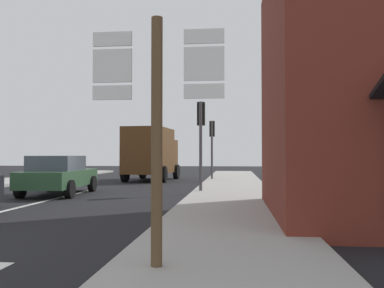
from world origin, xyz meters
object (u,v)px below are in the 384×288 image
object	(u,v)px
delivery_truck	(151,152)
route_sign_post	(157,121)
sedan_far	(59,175)
traffic_light_far_right	(212,137)
traffic_light_near_right	(201,126)

from	to	relation	value
delivery_truck	route_sign_post	distance (m)	19.22
delivery_truck	route_sign_post	bearing A→B (deg)	-78.23
sedan_far	delivery_truck	bearing A→B (deg)	78.90
sedan_far	traffic_light_far_right	xyz separation A→B (m)	(5.32, 8.77, 1.81)
delivery_truck	traffic_light_near_right	size ratio (longest dim) A/B	1.45
sedan_far	route_sign_post	xyz separation A→B (m)	(5.66, -9.94, 1.15)
route_sign_post	traffic_light_far_right	distance (m)	18.73
route_sign_post	traffic_light_far_right	xyz separation A→B (m)	(-0.34, 18.71, 0.66)
sedan_far	traffic_light_near_right	world-z (taller)	traffic_light_near_right
route_sign_post	traffic_light_near_right	world-z (taller)	traffic_light_near_right
sedan_far	delivery_truck	xyz separation A→B (m)	(1.74, 8.87, 0.89)
delivery_truck	traffic_light_near_right	distance (m)	8.81
delivery_truck	route_sign_post	xyz separation A→B (m)	(3.92, -18.82, 0.26)
delivery_truck	sedan_far	bearing A→B (deg)	-101.10
route_sign_post	traffic_light_far_right	size ratio (longest dim) A/B	0.92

